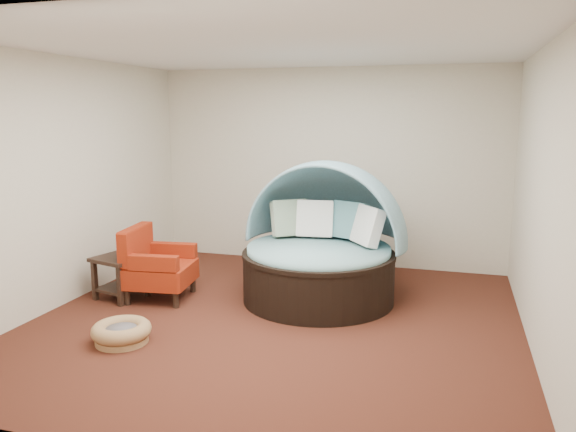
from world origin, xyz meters
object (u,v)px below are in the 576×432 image
(red_armchair, at_px, (156,266))
(side_table, at_px, (121,271))
(canopy_daybed, at_px, (322,236))
(pet_basket, at_px, (122,332))

(red_armchair, distance_m, side_table, 0.42)
(red_armchair, bearing_deg, canopy_daybed, 10.05)
(pet_basket, distance_m, red_armchair, 1.35)
(red_armchair, xyz_separation_m, side_table, (-0.40, -0.12, -0.07))
(pet_basket, relative_size, red_armchair, 0.68)
(canopy_daybed, bearing_deg, red_armchair, -154.97)
(side_table, bearing_deg, pet_basket, -57.27)
(canopy_daybed, relative_size, pet_basket, 3.52)
(canopy_daybed, relative_size, side_table, 3.18)
(red_armchair, bearing_deg, side_table, -169.91)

